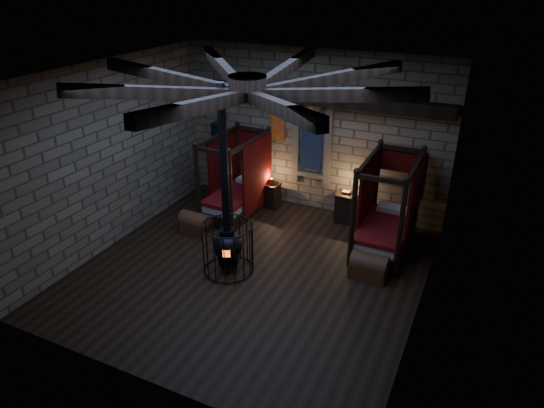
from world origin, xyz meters
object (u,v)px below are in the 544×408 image
at_px(bed_left, 237,194).
at_px(trunk_left, 196,224).
at_px(bed_right, 385,227).
at_px(stove, 228,244).
at_px(trunk_right, 369,267).

distance_m(bed_left, trunk_left, 1.51).
relative_size(bed_left, trunk_left, 2.70).
xyz_separation_m(bed_left, trunk_left, (-0.39, -1.43, -0.28)).
height_order(bed_right, stove, stove).
bearing_deg(stove, trunk_left, 120.31).
bearing_deg(bed_left, bed_right, 0.69).
bearing_deg(trunk_right, trunk_left, 179.95).
height_order(trunk_left, stove, stove).
height_order(bed_left, bed_right, bed_right).
bearing_deg(trunk_left, trunk_right, 3.29).
xyz_separation_m(bed_right, trunk_left, (-4.36, -1.28, -0.30)).
distance_m(bed_left, bed_right, 3.98).
xyz_separation_m(bed_right, trunk_right, (-0.00, -1.33, -0.30)).
xyz_separation_m(bed_right, stove, (-2.80, -2.39, 0.11)).
height_order(bed_left, stove, stove).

